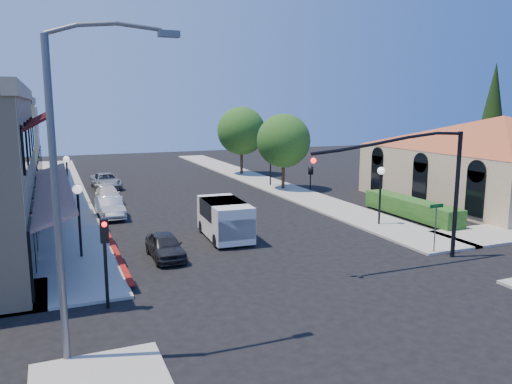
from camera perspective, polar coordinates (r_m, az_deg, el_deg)
name	(u,v)px	position (r m, az deg, el deg)	size (l,w,h in m)	color
ground	(323,291)	(20.15, 7.65, -11.12)	(120.00, 120.00, 0.00)	black
sidewalk_left	(63,193)	(43.80, -21.15, -0.12)	(3.50, 50.00, 0.12)	#9C998E
sidewalk_right	(260,181)	(47.47, 0.44, 1.29)	(3.50, 50.00, 0.12)	#9C998E
curb_red_strip	(116,255)	(25.39, -15.67, -6.93)	(0.25, 10.00, 0.06)	maroon
mission_building	(501,151)	(42.14, 26.18, 4.23)	(30.12, 30.12, 6.40)	tan
hedge	(410,218)	(33.76, 17.23, -2.84)	(1.40, 8.00, 1.10)	#1F4F16
conifer_far	(493,114)	(50.81, 25.42, 8.05)	(3.20, 3.20, 11.00)	#322114
street_tree_a	(283,141)	(42.49, 3.16, 5.87)	(4.56, 4.56, 6.48)	#322114
street_tree_b	(241,131)	(51.65, -1.68, 7.00)	(4.94, 4.94, 7.02)	#322114
signal_mast_arm	(421,175)	(23.68, 18.39, 1.86)	(8.01, 0.39, 6.00)	black
secondary_signal	(105,246)	(18.34, -16.88, -5.97)	(0.28, 0.42, 3.32)	black
cobra_streetlight	(68,178)	(14.34, -20.64, 1.50)	(3.60, 0.25, 9.31)	#595B5E
street_name_sign	(436,220)	(25.70, 19.85, -3.04)	(0.80, 0.06, 2.50)	#595B5E
lamppost_left_near	(78,202)	(24.63, -19.66, -1.11)	(0.44, 0.44, 3.57)	black
lamppost_left_far	(67,168)	(38.48, -20.80, 2.63)	(0.44, 0.44, 3.57)	black
lamppost_right_near	(381,181)	(30.53, 14.06, 1.22)	(0.44, 0.44, 3.57)	black
lamppost_right_far	(270,156)	(44.30, 1.67, 4.16)	(0.44, 0.44, 3.57)	black
white_van	(225,217)	(27.15, -3.57, -2.88)	(2.27, 4.75, 2.06)	silver
parked_car_a	(165,246)	(24.18, -10.35, -6.07)	(1.43, 3.55, 1.21)	black
parked_car_b	(110,207)	(33.61, -16.35, -1.65)	(1.45, 4.15, 1.37)	silver
parked_car_c	(108,195)	(38.81, -16.54, -0.29)	(1.64, 4.04, 1.17)	silver
parked_car_d	(106,181)	(45.35, -16.77, 1.23)	(2.19, 4.75, 1.32)	#979A9C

